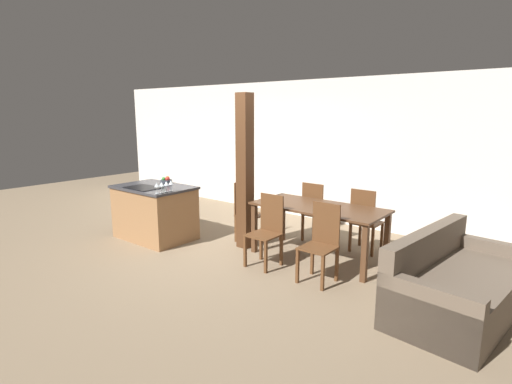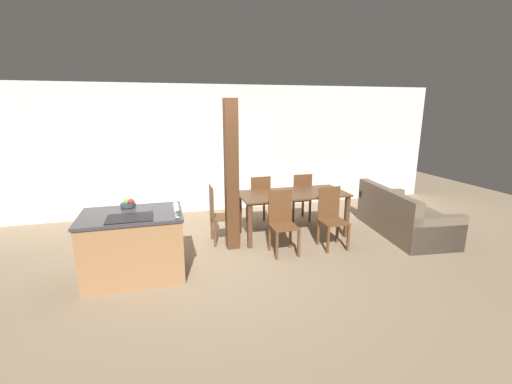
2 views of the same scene
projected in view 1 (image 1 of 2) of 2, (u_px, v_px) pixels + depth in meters
The scene contains 16 objects.
ground_plane at pixel (218, 249), 6.19m from camera, with size 16.00×16.00×0.00m, color #847056.
wall_back at pixel (307, 150), 7.89m from camera, with size 11.20×0.08×2.70m.
kitchen_island at pixel (155, 212), 6.67m from camera, with size 1.30×0.88×0.90m.
fruit_bowl at pixel (166, 180), 6.84m from camera, with size 0.20×0.20×0.11m.
wine_glass_near at pixel (157, 185), 5.92m from camera, with size 0.07×0.07×0.16m.
wine_glass_middle at pixel (162, 184), 5.99m from camera, with size 0.07×0.07×0.16m.
wine_glass_far at pixel (166, 184), 6.06m from camera, with size 0.07×0.07×0.16m.
wine_glass_end at pixel (171, 183), 6.13m from camera, with size 0.07×0.07×0.16m.
dining_table at pixel (318, 213), 5.69m from camera, with size 1.88×0.87×0.78m.
dining_chair_near_left at pixel (267, 229), 5.48m from camera, with size 0.40×0.40×0.98m.
dining_chair_near_right at pixel (321, 242), 4.96m from camera, with size 0.40×0.40×0.98m.
dining_chair_far_left at pixel (315, 211), 6.48m from camera, with size 0.40×0.40×0.98m.
dining_chair_far_right at pixel (365, 220), 5.96m from camera, with size 0.40×0.40×0.98m.
dining_chair_head_end at pixel (247, 211), 6.53m from camera, with size 0.40×0.40×0.98m.
couch at pixel (458, 287), 4.20m from camera, with size 1.15×1.98×0.84m.
timber_post at pixel (245, 172), 6.08m from camera, with size 0.20×0.20×2.37m.
Camera 1 is at (4.15, -4.22, 2.09)m, focal length 28.00 mm.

